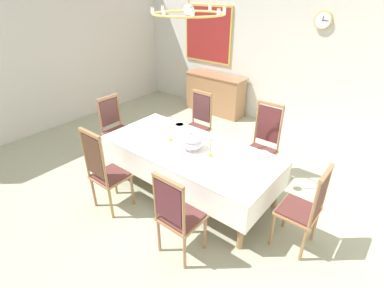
{
  "coord_description": "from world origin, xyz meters",
  "views": [
    {
      "loc": [
        2.23,
        -2.81,
        2.73
      ],
      "look_at": [
        0.12,
        -0.2,
        0.89
      ],
      "focal_mm": 27.3,
      "sensor_mm": 36.0,
      "label": 1
    }
  ],
  "objects_px": {
    "chair_north_b": "(263,143)",
    "chair_head_east": "(305,207)",
    "chair_head_west": "(116,127)",
    "candlestick_east": "(211,146)",
    "bowl_far_left": "(263,154)",
    "bowl_near_right": "(180,125)",
    "spoon_primary": "(128,141)",
    "candlestick_west": "(170,132)",
    "chandelier": "(189,13)",
    "spoon_secondary": "(175,124)",
    "sideboard": "(215,94)",
    "chair_south_a": "(105,171)",
    "dining_table": "(189,152)",
    "chair_south_b": "(178,215)",
    "bowl_near_left": "(132,143)",
    "mounted_clock": "(323,20)",
    "chair_north_a": "(197,124)",
    "framed_painting": "(208,34)",
    "soup_tureen": "(192,141)"
  },
  "relations": [
    {
      "from": "candlestick_west",
      "to": "candlestick_east",
      "type": "xyz_separation_m",
      "value": [
        0.71,
        0.0,
        0.02
      ]
    },
    {
      "from": "chair_south_b",
      "to": "chair_north_b",
      "type": "height_order",
      "value": "chair_north_b"
    },
    {
      "from": "bowl_far_left",
      "to": "mounted_clock",
      "type": "bearing_deg",
      "value": 97.26
    },
    {
      "from": "chair_north_a",
      "to": "chair_south_b",
      "type": "xyz_separation_m",
      "value": [
        1.25,
        -1.94,
        -0.01
      ]
    },
    {
      "from": "candlestick_east",
      "to": "bowl_near_right",
      "type": "distance_m",
      "value": 1.03
    },
    {
      "from": "chair_north_b",
      "to": "sideboard",
      "type": "distance_m",
      "value": 2.79
    },
    {
      "from": "candlestick_east",
      "to": "spoon_primary",
      "type": "relative_size",
      "value": 2.1
    },
    {
      "from": "chair_north_b",
      "to": "chair_head_east",
      "type": "distance_m",
      "value": 1.4
    },
    {
      "from": "candlestick_east",
      "to": "sideboard",
      "type": "bearing_deg",
      "value": 123.65
    },
    {
      "from": "chair_head_east",
      "to": "candlestick_east",
      "type": "relative_size",
      "value": 3.0
    },
    {
      "from": "spoon_secondary",
      "to": "sideboard",
      "type": "xyz_separation_m",
      "value": [
        -0.81,
        2.31,
        -0.29
      ]
    },
    {
      "from": "framed_painting",
      "to": "chandelier",
      "type": "distance_m",
      "value": 3.67
    },
    {
      "from": "chair_head_west",
      "to": "sideboard",
      "type": "bearing_deg",
      "value": 176.95
    },
    {
      "from": "spoon_secondary",
      "to": "bowl_far_left",
      "type": "bearing_deg",
      "value": -9.76
    },
    {
      "from": "candlestick_east",
      "to": "bowl_near_right",
      "type": "bearing_deg",
      "value": 154.34
    },
    {
      "from": "spoon_secondary",
      "to": "chandelier",
      "type": "relative_size",
      "value": 0.21
    },
    {
      "from": "chair_north_b",
      "to": "bowl_near_left",
      "type": "height_order",
      "value": "chair_north_b"
    },
    {
      "from": "chair_head_west",
      "to": "framed_painting",
      "type": "bearing_deg",
      "value": -174.34
    },
    {
      "from": "chair_head_east",
      "to": "chair_head_west",
      "type": "bearing_deg",
      "value": 90.0
    },
    {
      "from": "mounted_clock",
      "to": "spoon_secondary",
      "type": "bearing_deg",
      "value": -115.79
    },
    {
      "from": "candlestick_west",
      "to": "bowl_near_left",
      "type": "relative_size",
      "value": 1.85
    },
    {
      "from": "dining_table",
      "to": "chair_south_b",
      "type": "xyz_separation_m",
      "value": [
        0.63,
        -0.97,
        -0.09
      ]
    },
    {
      "from": "bowl_near_left",
      "to": "spoon_secondary",
      "type": "distance_m",
      "value": 0.9
    },
    {
      "from": "bowl_far_left",
      "to": "chair_north_b",
      "type": "bearing_deg",
      "value": 115.94
    },
    {
      "from": "chair_north_b",
      "to": "bowl_far_left",
      "type": "xyz_separation_m",
      "value": [
        0.25,
        -0.51,
        0.14
      ]
    },
    {
      "from": "bowl_far_left",
      "to": "chair_head_west",
      "type": "bearing_deg",
      "value": -169.63
    },
    {
      "from": "bowl_near_left",
      "to": "chandelier",
      "type": "bearing_deg",
      "value": 31.99
    },
    {
      "from": "bowl_near_right",
      "to": "mounted_clock",
      "type": "relative_size",
      "value": 0.51
    },
    {
      "from": "spoon_secondary",
      "to": "sideboard",
      "type": "height_order",
      "value": "sideboard"
    },
    {
      "from": "chair_south_a",
      "to": "chair_north_b",
      "type": "relative_size",
      "value": 0.99
    },
    {
      "from": "framed_painting",
      "to": "candlestick_west",
      "type": "bearing_deg",
      "value": -62.39
    },
    {
      "from": "chair_south_b",
      "to": "chair_head_east",
      "type": "height_order",
      "value": "chair_south_b"
    },
    {
      "from": "dining_table",
      "to": "chair_north_b",
      "type": "bearing_deg",
      "value": 57.06
    },
    {
      "from": "chair_head_west",
      "to": "candlestick_east",
      "type": "bearing_deg",
      "value": 90.0
    },
    {
      "from": "candlestick_west",
      "to": "chandelier",
      "type": "distance_m",
      "value": 1.62
    },
    {
      "from": "chair_north_a",
      "to": "framed_painting",
      "type": "xyz_separation_m",
      "value": [
        -1.32,
        2.06,
        1.13
      ]
    },
    {
      "from": "bowl_near_left",
      "to": "chandelier",
      "type": "distance_m",
      "value": 1.88
    },
    {
      "from": "chair_south_a",
      "to": "mounted_clock",
      "type": "bearing_deg",
      "value": 73.65
    },
    {
      "from": "chair_south_a",
      "to": "spoon_primary",
      "type": "xyz_separation_m",
      "value": [
        -0.19,
        0.57,
        0.13
      ]
    },
    {
      "from": "candlestick_east",
      "to": "spoon_primary",
      "type": "bearing_deg",
      "value": -160.63
    },
    {
      "from": "soup_tureen",
      "to": "framed_painting",
      "type": "xyz_separation_m",
      "value": [
        -1.98,
        3.03,
        0.86
      ]
    },
    {
      "from": "chair_head_east",
      "to": "dining_table",
      "type": "bearing_deg",
      "value": 90.0
    },
    {
      "from": "candlestick_east",
      "to": "bowl_near_right",
      "type": "height_order",
      "value": "candlestick_east"
    },
    {
      "from": "spoon_secondary",
      "to": "mounted_clock",
      "type": "distance_m",
      "value": 3.18
    },
    {
      "from": "candlestick_west",
      "to": "sideboard",
      "type": "relative_size",
      "value": 0.23
    },
    {
      "from": "chair_south_a",
      "to": "chair_head_west",
      "type": "relative_size",
      "value": 1.11
    },
    {
      "from": "chair_south_b",
      "to": "bowl_near_right",
      "type": "xyz_separation_m",
      "value": [
        -1.2,
        1.41,
        0.19
      ]
    },
    {
      "from": "bowl_near_right",
      "to": "spoon_primary",
      "type": "bearing_deg",
      "value": -105.87
    },
    {
      "from": "chair_head_east",
      "to": "bowl_near_left",
      "type": "xyz_separation_m",
      "value": [
        -2.34,
        -0.43,
        0.19
      ]
    },
    {
      "from": "spoon_secondary",
      "to": "candlestick_east",
      "type": "bearing_deg",
      "value": -33.88
    }
  ]
}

